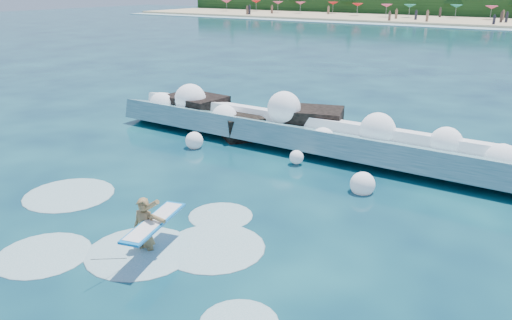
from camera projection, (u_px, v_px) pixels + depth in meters
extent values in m
plane|color=#072138|center=(169.00, 212.00, 13.52)|extent=(200.00, 200.00, 0.00)
cube|color=teal|center=(298.00, 137.00, 18.78)|extent=(16.03, 2.44, 1.34)
cube|color=silver|center=(309.00, 122.00, 19.28)|extent=(16.03, 1.13, 0.62)
cube|color=black|center=(196.00, 111.00, 22.25)|extent=(2.70, 2.13, 1.38)
cube|color=black|center=(240.00, 127.00, 20.10)|extent=(2.41, 2.33, 1.06)
cube|color=black|center=(314.00, 127.00, 19.60)|extent=(2.53, 2.26, 1.48)
imported|color=olive|center=(145.00, 231.00, 11.38)|extent=(0.64, 0.48, 1.59)
cube|color=#0C7DD2|center=(154.00, 222.00, 11.18)|extent=(1.04, 2.23, 0.05)
cube|color=white|center=(154.00, 222.00, 11.18)|extent=(0.91, 2.03, 0.05)
cylinder|color=black|center=(109.00, 259.00, 10.37)|extent=(0.01, 0.91, 0.43)
sphere|color=white|center=(161.00, 104.00, 21.89)|extent=(1.00, 1.00, 1.00)
sphere|color=white|center=(190.00, 100.00, 21.76)|extent=(1.39, 1.39, 1.39)
sphere|color=white|center=(224.00, 117.00, 20.11)|extent=(1.04, 1.04, 1.04)
sphere|color=white|center=(284.00, 108.00, 19.24)|extent=(1.29, 1.29, 1.29)
sphere|color=white|center=(323.00, 139.00, 17.67)|extent=(0.87, 0.87, 0.87)
sphere|color=white|center=(378.00, 130.00, 17.37)|extent=(1.24, 1.24, 1.24)
sphere|color=white|center=(446.00, 143.00, 16.36)|extent=(1.06, 1.06, 1.06)
sphere|color=white|center=(502.00, 160.00, 15.20)|extent=(1.01, 1.01, 1.01)
sphere|color=white|center=(194.00, 141.00, 18.72)|extent=(0.67, 0.67, 0.67)
sphere|color=white|center=(297.00, 157.00, 16.99)|extent=(0.48, 0.48, 0.48)
sphere|color=white|center=(363.00, 184.00, 14.75)|extent=(0.75, 0.75, 0.75)
ellipsoid|color=silver|center=(140.00, 252.00, 11.52)|extent=(2.53, 2.53, 0.13)
ellipsoid|color=silver|center=(43.00, 255.00, 11.40)|extent=(2.16, 2.16, 0.11)
ellipsoid|color=silver|center=(214.00, 247.00, 11.72)|extent=(2.44, 2.44, 0.12)
ellipsoid|color=silver|center=(69.00, 195.00, 14.64)|extent=(2.61, 2.61, 0.13)
ellipsoid|color=silver|center=(221.00, 216.00, 13.31)|extent=(1.73, 1.73, 0.09)
cone|color=#C73A61|center=(227.00, 2.00, 103.42)|extent=(2.00, 2.00, 0.50)
cone|color=red|center=(256.00, 2.00, 103.21)|extent=(2.00, 2.00, 0.50)
cone|color=#C73A61|center=(278.00, 3.00, 97.33)|extent=(2.00, 2.00, 0.50)
cone|color=#C73A61|center=(300.00, 3.00, 95.57)|extent=(2.00, 2.00, 0.50)
cone|color=red|center=(333.00, 3.00, 95.09)|extent=(2.00, 2.00, 0.50)
cone|color=red|center=(358.00, 5.00, 88.66)|extent=(2.00, 2.00, 0.50)
cone|color=#C73A61|center=(387.00, 6.00, 85.04)|extent=(2.00, 2.00, 0.50)
cone|color=#137866|center=(410.00, 6.00, 83.90)|extent=(2.00, 2.00, 0.50)
cone|color=#137866|center=(456.00, 6.00, 82.84)|extent=(2.00, 2.00, 0.50)
cone|color=#C73A61|center=(492.00, 7.00, 78.91)|extent=(2.00, 2.00, 0.50)
cube|color=#3F332D|center=(391.00, 13.00, 85.10)|extent=(0.35, 0.22, 1.39)
cube|color=#262633|center=(495.00, 15.00, 79.78)|extent=(0.35, 0.22, 1.42)
cube|color=brown|center=(250.00, 10.00, 92.14)|extent=(0.35, 0.22, 1.43)
cube|color=#8C664C|center=(344.00, 11.00, 88.48)|extent=(0.35, 0.22, 1.62)
cube|color=#262633|center=(214.00, 8.00, 97.68)|extent=(0.35, 0.22, 1.60)
cube|color=#3F332D|center=(481.00, 21.00, 69.60)|extent=(0.35, 0.22, 1.58)
cube|color=#8C664C|center=(422.00, 15.00, 78.91)|extent=(0.35, 0.22, 1.38)
cube|color=#8C664C|center=(296.00, 12.00, 88.41)|extent=(0.35, 0.22, 1.38)
cube|color=#262633|center=(427.00, 16.00, 75.03)|extent=(0.35, 0.22, 1.54)
cube|color=brown|center=(316.00, 11.00, 88.77)|extent=(0.35, 0.22, 1.49)
cube|color=#3F332D|center=(218.00, 9.00, 96.34)|extent=(0.35, 0.22, 1.51)
cube|color=brown|center=(335.00, 11.00, 88.32)|extent=(0.35, 0.22, 1.50)
cube|color=#262633|center=(282.00, 11.00, 91.11)|extent=(0.35, 0.22, 1.45)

